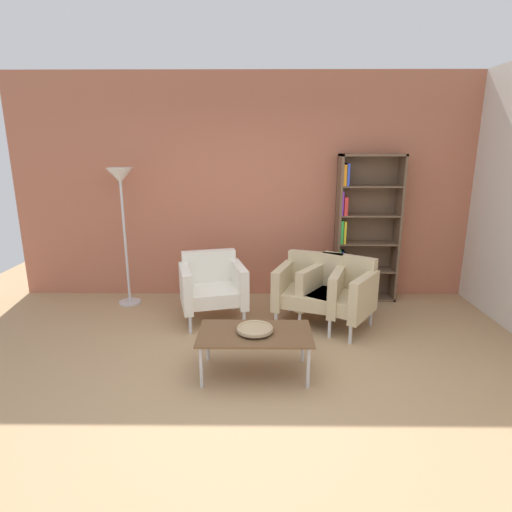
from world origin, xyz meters
TOP-DOWN VIEW (x-y plane):
  - ground_plane at (0.00, 0.00)m, footprint 8.32×8.32m
  - brick_back_panel at (0.00, 2.46)m, footprint 6.40×0.12m
  - bookshelf_tall at (1.37, 2.25)m, footprint 0.80×0.30m
  - coffee_table_low at (-0.01, 0.28)m, footprint 1.00×0.56m
  - decorative_bowl at (-0.01, 0.28)m, footprint 0.32×0.32m
  - armchair_spare_guest at (-0.52, 1.52)m, footprint 0.86×0.81m
  - armchair_by_bookshelf at (0.62, 1.46)m, footprint 0.89×0.85m
  - armchair_near_window at (0.93, 1.34)m, footprint 0.95×0.93m
  - floor_lamp_torchiere at (-1.66, 2.02)m, footprint 0.32×0.32m

SIDE VIEW (x-z plane):
  - ground_plane at x=0.00m, z-range 0.00..0.00m
  - coffee_table_low at x=-0.01m, z-range 0.17..0.57m
  - armchair_spare_guest at x=-0.52m, z-range 0.02..0.80m
  - armchair_by_bookshelf at x=0.62m, z-range 0.02..0.80m
  - armchair_near_window at x=0.93m, z-range 0.02..0.80m
  - decorative_bowl at x=-0.01m, z-range 0.41..0.46m
  - bookshelf_tall at x=1.37m, z-range -0.02..1.88m
  - floor_lamp_torchiere at x=-1.66m, z-range 0.58..2.32m
  - brick_back_panel at x=0.00m, z-range 0.00..2.90m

